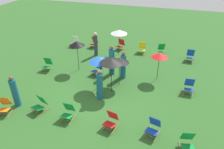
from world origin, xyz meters
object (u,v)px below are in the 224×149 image
at_px(deckchair_7, 188,142).
at_px(person_1, 123,66).
at_px(person_0, 96,44).
at_px(person_2, 112,61).
at_px(deckchair_6, 121,45).
at_px(deckchair_10, 97,69).
at_px(umbrella_4, 100,60).
at_px(deckchair_1, 190,56).
at_px(umbrella_2, 111,61).
at_px(deckchair_14, 68,112).
at_px(deckchair_9, 48,65).
at_px(deckchair_11, 94,43).
at_px(deckchair_0, 189,87).
at_px(umbrella_3, 160,55).
at_px(deckchair_4, 153,127).
at_px(deckchair_12, 111,120).
at_px(person_4, 15,92).
at_px(deckchair_2, 162,50).
at_px(deckchair_3, 5,106).
at_px(umbrella_5, 119,32).
at_px(umbrella_1, 119,60).
at_px(umbrella_0, 77,44).
at_px(deckchair_8, 40,104).
at_px(deckchair_13, 142,48).
at_px(person_3, 100,86).
at_px(deckchair_5, 75,42).

distance_m(deckchair_7, person_1, 5.79).
bearing_deg(person_0, person_2, 74.02).
height_order(deckchair_6, deckchair_10, same).
bearing_deg(umbrella_4, deckchair_1, 44.32).
bearing_deg(umbrella_2, deckchair_14, -115.71).
height_order(deckchair_9, deckchair_11, same).
distance_m(deckchair_0, deckchair_10, 5.38).
relative_size(umbrella_3, person_2, 0.90).
relative_size(deckchair_4, person_0, 0.49).
bearing_deg(deckchair_12, deckchair_10, 129.53).
xyz_separation_m(deckchair_7, person_4, (-8.01, 0.42, 0.41)).
distance_m(deckchair_2, person_0, 4.79).
xyz_separation_m(deckchair_4, deckchair_14, (-3.81, -0.15, 0.00)).
distance_m(deckchair_4, person_0, 8.11).
height_order(deckchair_2, deckchair_6, same).
xyz_separation_m(deckchair_1, deckchair_6, (-5.06, 0.50, 0.00)).
relative_size(deckchair_3, umbrella_5, 0.47).
bearing_deg(umbrella_1, deckchair_11, 125.40).
bearing_deg(person_1, umbrella_0, -99.58).
height_order(deckchair_8, deckchair_12, same).
distance_m(deckchair_0, deckchair_11, 8.20).
height_order(deckchair_12, umbrella_0, umbrella_0).
bearing_deg(deckchair_13, person_1, -103.73).
relative_size(deckchair_9, umbrella_1, 0.49).
height_order(deckchair_1, person_3, person_3).
xyz_separation_m(deckchair_2, umbrella_4, (-2.87, -5.20, 1.33)).
distance_m(deckchair_1, umbrella_0, 7.71).
relative_size(deckchair_1, person_0, 0.48).
xyz_separation_m(deckchair_3, deckchair_5, (-0.20, 8.14, 0.00)).
bearing_deg(deckchair_9, person_4, -88.83).
bearing_deg(person_4, umbrella_4, 153.63).
xyz_separation_m(deckchair_1, deckchair_7, (-0.24, -7.88, 0.00)).
bearing_deg(person_1, person_2, -112.08).
bearing_deg(deckchair_10, deckchair_11, 124.09).
bearing_deg(deckchair_3, umbrella_0, 53.76).
bearing_deg(person_2, person_3, -149.25).
xyz_separation_m(umbrella_1, person_2, (-0.74, 1.01, -0.66)).
xyz_separation_m(deckchair_12, umbrella_1, (-0.54, 3.35, 1.17)).
distance_m(deckchair_4, deckchair_11, 9.57).
xyz_separation_m(deckchair_9, umbrella_1, (4.78, -0.32, 1.17)).
bearing_deg(deckchair_3, person_3, 12.97).
distance_m(deckchair_14, umbrella_2, 3.26).
xyz_separation_m(deckchair_6, umbrella_1, (1.14, -4.72, 1.17)).
bearing_deg(deckchair_1, deckchair_6, 175.03).
height_order(deckchair_1, person_1, person_1).
bearing_deg(deckchair_8, person_4, -164.55).
height_order(deckchair_6, person_1, person_1).
bearing_deg(umbrella_3, deckchair_5, 155.51).
height_order(deckchair_11, person_2, person_2).
relative_size(deckchair_2, umbrella_1, 0.51).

